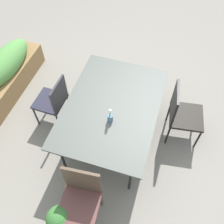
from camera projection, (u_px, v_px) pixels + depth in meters
ground_plane at (109, 141)px, 3.78m from camera, size 12.00×12.00×0.00m
dining_table at (112, 108)px, 3.22m from camera, size 1.66×1.18×0.78m
chair_far_side at (54, 100)px, 3.61m from camera, size 0.43×0.43×0.88m
chair_end_left at (81, 197)px, 2.74m from camera, size 0.47×0.47×0.99m
chair_near_right at (181, 112)px, 3.44m from camera, size 0.52×0.52×0.95m
flower_vase at (110, 117)px, 2.98m from camera, size 0.07×0.07×0.24m
potted_plant at (61, 221)px, 2.85m from camera, size 0.30×0.30×0.54m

